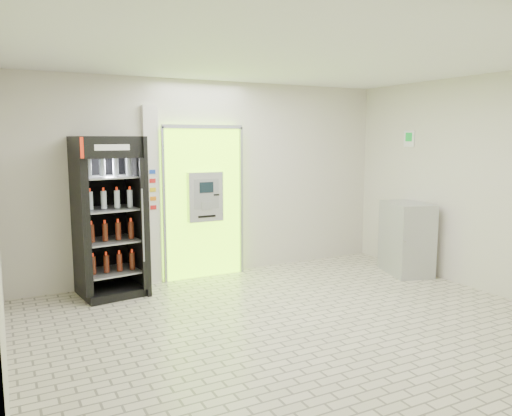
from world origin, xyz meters
TOP-DOWN VIEW (x-y plane):
  - ground at (0.00, 0.00)m, footprint 6.00×6.00m
  - room_shell at (0.00, 0.00)m, footprint 6.00×6.00m
  - atm_assembly at (-0.20, 2.41)m, footprint 1.30×0.24m
  - pillar at (-0.98, 2.45)m, footprint 0.22×0.11m
  - beverage_cooler at (-1.66, 2.14)m, footprint 0.90×0.84m
  - steel_cabinet at (2.71, 1.08)m, footprint 0.79×0.97m
  - exit_sign at (2.99, 1.40)m, footprint 0.02×0.22m

SIDE VIEW (x-z plane):
  - ground at x=0.00m, z-range 0.00..0.00m
  - steel_cabinet at x=2.71m, z-range 0.00..1.13m
  - beverage_cooler at x=-1.66m, z-range -0.04..2.11m
  - atm_assembly at x=-0.20m, z-range 0.01..2.34m
  - pillar at x=-0.98m, z-range 0.00..2.60m
  - room_shell at x=0.00m, z-range -1.16..4.84m
  - exit_sign at x=2.99m, z-range 1.99..2.25m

